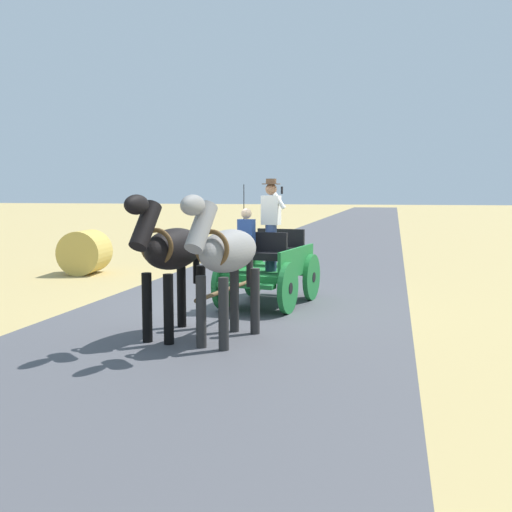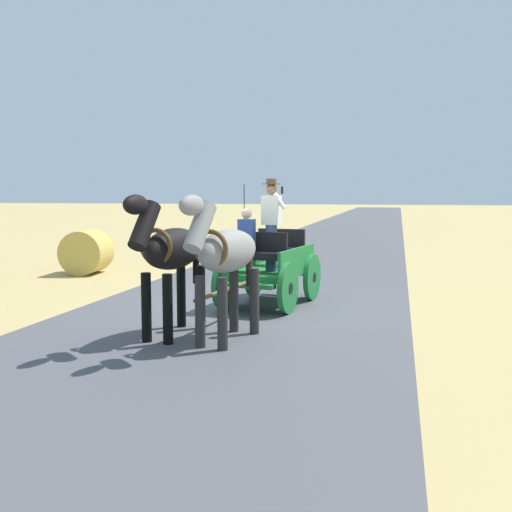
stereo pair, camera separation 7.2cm
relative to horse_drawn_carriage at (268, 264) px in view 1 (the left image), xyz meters
The scene contains 6 objects.
ground_plane 0.94m from the horse_drawn_carriage, 32.06° to the left, with size 200.00×200.00×0.00m, color tan.
road_surface 0.94m from the horse_drawn_carriage, 32.06° to the left, with size 6.28×160.00×0.01m, color #4C4C51.
horse_drawn_carriage is the anchor object (origin of this frame).
horse_near_side 3.11m from the horse_drawn_carriage, 90.00° to the left, with size 0.84×2.15×2.21m.
horse_off_side 3.11m from the horse_drawn_carriage, 72.71° to the left, with size 0.77×2.15×2.21m.
hay_bale 6.75m from the horse_drawn_carriage, 29.61° to the right, with size 1.20×1.20×1.10m, color gold.
Camera 1 is at (-2.82, 11.26, 2.24)m, focal length 41.88 mm.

